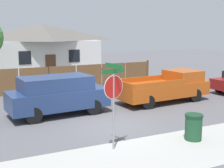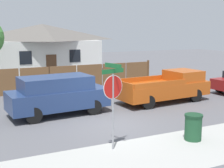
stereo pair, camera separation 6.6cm
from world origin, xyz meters
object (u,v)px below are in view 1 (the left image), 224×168
Objects in this scene: red_suv at (58,94)px; orange_pickup at (166,87)px; house at (42,48)px; stop_sign at (114,92)px; trash_bin at (193,127)px.

red_suv reaches higher than orange_pickup.
house reaches higher than stop_sign.
orange_pickup reaches higher than trash_bin.
stop_sign is (-5.94, -5.19, 1.17)m from orange_pickup.
house is 10.35× the size of trash_bin.
red_suv is at bearing 81.07° from stop_sign.
orange_pickup is 7.97m from stop_sign.
trash_bin is at bearing -120.52° from orange_pickup.
orange_pickup is at bearing 27.13° from stop_sign.
stop_sign is (-2.36, -19.68, -0.36)m from house.
red_suv is 0.88× the size of orange_pickup.
red_suv is (-2.82, -14.52, -1.36)m from house.
house is 2.09× the size of red_suv.
red_suv is 6.40m from orange_pickup.
stop_sign is 3.02× the size of trash_bin.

